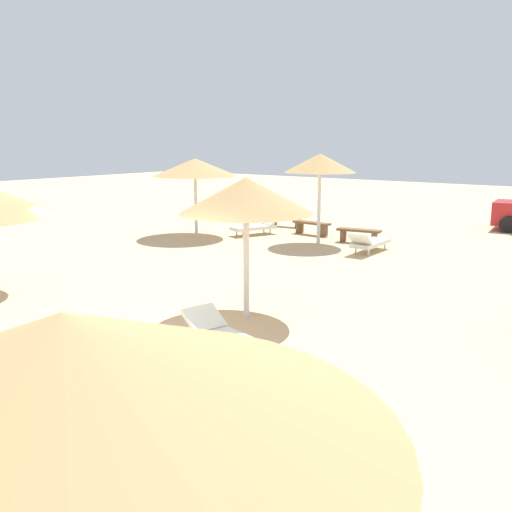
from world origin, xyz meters
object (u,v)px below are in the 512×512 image
Objects in this scene: parasol_9 at (66,377)px; parasol_2 at (195,167)px; bench_1 at (359,233)px; lounger_1 at (369,243)px; parasol_0 at (246,196)px; lounger_0 at (226,338)px; parasol_1 at (320,163)px; bench_2 at (286,218)px; bench_0 at (312,226)px; lounger_2 at (257,226)px.

parasol_2 is at bearing 131.58° from parasol_9.
parasol_9 is at bearing -67.34° from bench_1.
parasol_9 is at bearing -68.93° from lounger_1.
parasol_2 reaches higher than parasol_0.
parasol_9 is 1.49× the size of lounger_0.
parasol_1 is at bearing 172.67° from lounger_1.
bench_1 is (5.45, 2.30, -2.16)m from parasol_2.
parasol_2 is 1.62× the size of lounger_1.
parasol_2 is 2.00× the size of bench_2.
bench_2 is at bearing 139.99° from parasol_1.
parasol_2 is 2.02× the size of bench_0.
lounger_2 reaches higher than bench_0.
bench_0 is (-8.86, 16.45, -2.14)m from parasol_9.
lounger_2 is (-6.87, 9.89, 0.00)m from lounger_0.
parasol_2 reaches higher than lounger_2.
lounger_0 is 1.32× the size of bench_0.
parasol_0 is 8.37m from parasol_1.
parasol_9 reaches higher than bench_1.
parasol_0 is at bearing 118.95° from lounger_0.
lounger_1 is 1.23× the size of bench_2.
parasol_1 is at bearing 16.14° from parasol_2.
parasol_1 is at bearing -51.51° from bench_0.
bench_1 is at bearing 128.35° from lounger_1.
parasol_0 is 0.93× the size of parasol_9.
lounger_0 is at bearing 124.28° from parasol_9.
lounger_2 is (-4.86, 0.55, -0.00)m from lounger_1.
parasol_0 reaches higher than bench_1.
parasol_2 is (-4.45, -1.29, -0.21)m from parasol_1.
parasol_2 is 18.25m from parasol_9.
lounger_0 is at bearing -61.05° from parasol_0.
parasol_0 is 8.51m from parasol_9.
parasol_0 reaches higher than bench_0.
lounger_0 is 12.04m from lounger_2.
parasol_9 is 18.63m from lounger_2.
lounger_2 is at bearing 173.58° from lounger_1.
lounger_0 is at bearing -64.83° from bench_0.
parasol_0 is 1.47× the size of lounger_1.
bench_1 is at bearing 105.90° from lounger_0.
lounger_0 reaches higher than bench_0.
lounger_1 is 1.23× the size of bench_1.
bench_0 and bench_2 have the same top height.
lounger_2 is at bearing -143.48° from bench_0.
parasol_0 is 12.26m from bench_2.
parasol_0 is at bearing 122.99° from parasol_9.
lounger_1 reaches higher than lounger_0.
bench_1 is at bearing 45.44° from parasol_1.
parasol_9 is at bearing -48.42° from parasol_2.
lounger_0 reaches higher than bench_2.
lounger_1 is at bearing 9.07° from parasol_2.
lounger_1 is 0.95× the size of lounger_2.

